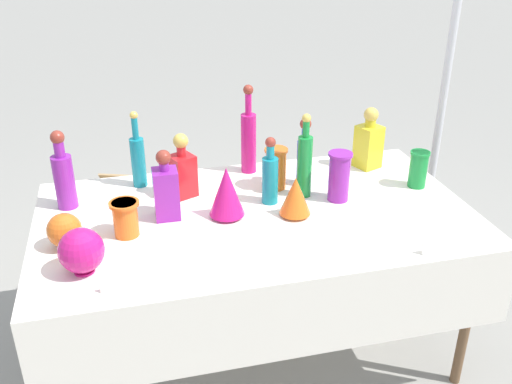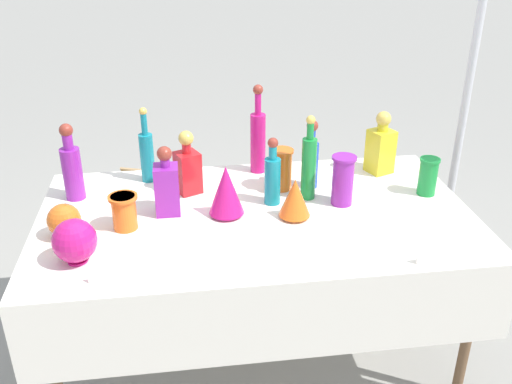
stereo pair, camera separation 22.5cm
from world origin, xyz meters
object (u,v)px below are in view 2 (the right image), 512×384
Objects in this scene: slender_vase_1 at (124,211)px; fluted_vase_1 at (226,191)px; tall_bottle_3 at (309,165)px; canopy_pole at (462,124)px; tall_bottle_5 at (272,177)px; round_bowl_1 at (64,220)px; cardboard_box_behind_left at (149,215)px; tall_bottle_2 at (311,159)px; cardboard_box_behind_right at (219,212)px; slender_vase_3 at (343,179)px; square_decanter_0 at (188,167)px; tall_bottle_0 at (147,154)px; slender_vase_2 at (428,175)px; square_decanter_1 at (381,146)px; fluted_vase_0 at (295,198)px; slender_vase_0 at (282,168)px; tall_bottle_1 at (72,168)px; round_bowl_0 at (75,241)px; square_decanter_2 at (167,186)px; tall_bottle_4 at (258,138)px.

slender_vase_1 is 0.65× the size of fluted_vase_1.
tall_bottle_3 is 0.17× the size of canopy_pole.
tall_bottle_5 is at bearing -155.42° from canopy_pole.
cardboard_box_behind_left is (0.24, 1.19, -0.64)m from round_bowl_1.
cardboard_box_behind_right is at bearing 111.37° from tall_bottle_2.
canopy_pole is at bearing 19.21° from round_bowl_1.
slender_vase_3 is 0.42× the size of cardboard_box_behind_left.
cardboard_box_behind_right is at bearing 78.34° from square_decanter_0.
tall_bottle_0 is 0.47m from slender_vase_1.
tall_bottle_2 reaches higher than slender_vase_2.
square_decanter_0 is at bearing -173.95° from square_decanter_1.
fluted_vase_0 is (0.70, -0.00, 0.01)m from slender_vase_1.
square_decanter_0 reaches higher than cardboard_box_behind_left.
square_decanter_0 is at bearing 162.49° from slender_vase_3.
tall_bottle_5 is at bearing -115.49° from slender_vase_0.
tall_bottle_0 reaches higher than square_decanter_1.
tall_bottle_1 is 0.89m from tall_bottle_5.
canopy_pole is at bearing 26.91° from tall_bottle_3.
tall_bottle_2 is 0.99m from canopy_pole.
tall_bottle_1 is 1.57× the size of slender_vase_3.
slender_vase_0 is at bearing -160.41° from canopy_pole.
slender_vase_3 is at bearing -10.51° from tall_bottle_1.
tall_bottle_0 is 1.13m from square_decanter_1.
tall_bottle_3 is 0.80× the size of cardboard_box_behind_right.
slender_vase_0 is 0.08× the size of canopy_pole.
canopy_pole is (0.54, 0.25, 0.00)m from square_decanter_1.
slender_vase_1 is 0.70m from fluted_vase_0.
slender_vase_1 is (0.24, -0.31, -0.07)m from tall_bottle_1.
slender_vase_0 reaches higher than round_bowl_0.
square_decanter_2 reaches higher than slender_vase_3.
tall_bottle_3 is 0.48m from square_decanter_1.
tall_bottle_3 reaches higher than slender_vase_0.
fluted_vase_1 is at bearing -13.25° from square_decanter_2.
square_decanter_2 is at bearing -81.12° from cardboard_box_behind_left.
tall_bottle_5 is 1.37× the size of slender_vase_3.
tall_bottle_5 is at bearing 170.85° from slender_vase_3.
cardboard_box_behind_left is at bearing 106.77° from square_decanter_0.
canopy_pole is (1.05, 0.66, 0.04)m from fluted_vase_0.
slender_vase_1 is at bearing -110.38° from cardboard_box_behind_right.
round_bowl_0 is at bearing -154.97° from tall_bottle_5.
square_decanter_2 is 1.39m from cardboard_box_behind_right.
cardboard_box_behind_left is (-0.26, 0.85, -0.69)m from square_decanter_0.
slender_vase_0 is at bearing 18.78° from round_bowl_1.
slender_vase_0 is 1.23m from cardboard_box_behind_right.
tall_bottle_2 is 1.12m from round_bowl_1.
tall_bottle_2 is 1.46× the size of fluted_vase_1.
tall_bottle_4 is at bearing 99.86° from fluted_vase_0.
tall_bottle_1 is 1.81× the size of slender_vase_0.
square_decanter_2 is at bearing -164.29° from square_decanter_1.
round_bowl_0 is (-1.00, -0.51, -0.05)m from tall_bottle_2.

